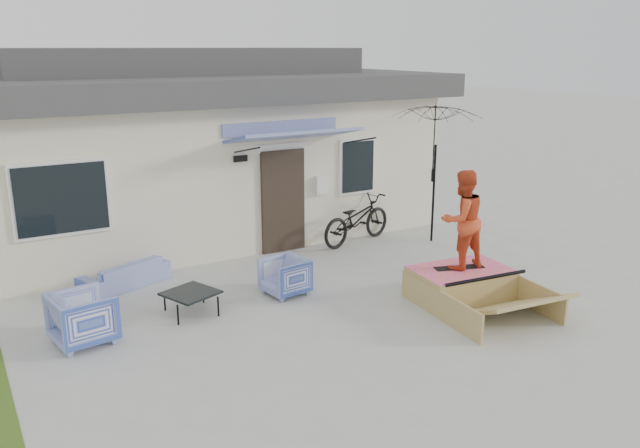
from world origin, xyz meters
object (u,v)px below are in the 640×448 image
skater (462,218)px  patio_umbrella (435,161)px  armchair_left (83,316)px  armchair_right (285,275)px  coffee_table (191,303)px  loveseat (124,269)px  skateboard (459,267)px  skate_ramp (460,284)px  bicycle (357,214)px

skater → patio_umbrella: bearing=-120.5°
armchair_left → armchair_right: (3.33, 0.21, -0.06)m
coffee_table → patio_umbrella: patio_umbrella is taller
coffee_table → armchair_left: bearing=-172.0°
armchair_left → patio_umbrella: (7.52, 1.38, 1.33)m
coffee_table → skater: bearing=-22.1°
armchair_left → armchair_right: bearing=-95.3°
loveseat → skateboard: bearing=122.9°
armchair_left → patio_umbrella: 7.76m
skateboard → loveseat: bearing=162.4°
armchair_right → coffee_table: 1.67m
coffee_table → loveseat: bearing=108.7°
armchair_left → armchair_right: 3.33m
coffee_table → armchair_right: bearing=-0.8°
armchair_right → skateboard: (2.42, -1.63, 0.20)m
coffee_table → skate_ramp: skate_ramp is taller
armchair_left → bicycle: bearing=-79.7°
patio_umbrella → skateboard: bearing=-122.4°
loveseat → skater: skater is taller
coffee_table → skate_ramp: 4.42m
coffee_table → skater: (4.08, -1.65, 1.22)m
armchair_right → bicycle: 3.33m
armchair_right → skater: skater is taller
patio_umbrella → skater: size_ratio=1.34×
armchair_right → skate_ramp: armchair_right is taller
skate_ramp → loveseat: bearing=149.2°
loveseat → skate_ramp: bearing=122.4°
armchair_right → armchair_left: bearing=-93.9°
coffee_table → skate_ramp: (4.07, -1.70, 0.08)m
patio_umbrella → armchair_right: bearing=-164.5°
skateboard → skate_ramp: bearing=-77.2°
loveseat → armchair_left: bearing=40.4°
armchair_left → skateboard: 5.92m
patio_umbrella → skater: skater is taller
loveseat → skate_ramp: loveseat is taller
loveseat → skateboard: loveseat is taller
armchair_left → coffee_table: armchair_left is taller
armchair_right → bicycle: size_ratio=0.36×
armchair_right → patio_umbrella: bearing=98.0°
armchair_right → skater: size_ratio=0.43×
loveseat → skater: 5.88m
skateboard → coffee_table: bearing=176.3°
skater → skate_ramp: bearing=86.3°
loveseat → skater: size_ratio=0.97×
coffee_table → skateboard: size_ratio=0.87×
armchair_left → skateboard: armchair_left is taller
armchair_right → bicycle: bicycle is taller
skateboard → bicycle: bearing=103.5°
loveseat → coffee_table: loveseat is taller
patio_umbrella → armchair_left: bearing=-169.6°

